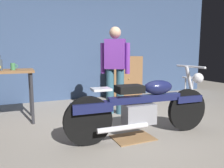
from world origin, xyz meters
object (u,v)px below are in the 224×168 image
object	(u,v)px
mug_green_speckled	(13,67)
person_standing	(115,66)
motorcycle	(143,106)
wooden_dresser	(125,78)
shop_stool	(189,83)
bottle	(0,65)

from	to	relation	value
mug_green_speckled	person_standing	bearing A→B (deg)	-4.73
motorcycle	wooden_dresser	world-z (taller)	wooden_dresser
motorcycle	shop_stool	xyz separation A→B (m)	(1.99, 1.28, 0.05)
motorcycle	shop_stool	distance (m)	2.37
person_standing	shop_stool	xyz separation A→B (m)	(1.86, 0.02, -0.43)
motorcycle	wooden_dresser	size ratio (longest dim) A/B	1.99
motorcycle	wooden_dresser	bearing A→B (deg)	71.49
motorcycle	mug_green_speckled	distance (m)	2.24
shop_stool	wooden_dresser	distance (m)	1.59
shop_stool	bottle	xyz separation A→B (m)	(-3.84, 0.08, 0.50)
wooden_dresser	shop_stool	bearing A→B (deg)	-48.25
mug_green_speckled	motorcycle	bearing A→B (deg)	-40.49
wooden_dresser	bottle	world-z (taller)	bottle
bottle	wooden_dresser	bearing A→B (deg)	21.67
wooden_dresser	mug_green_speckled	xyz separation A→B (m)	(-2.59, -1.05, 0.41)
person_standing	mug_green_speckled	size ratio (longest dim) A/B	14.53
wooden_dresser	person_standing	bearing A→B (deg)	-124.04
person_standing	bottle	xyz separation A→B (m)	(-1.97, 0.09, 0.07)
person_standing	shop_stool	bearing A→B (deg)	-145.94
motorcycle	wooden_dresser	distance (m)	2.64
motorcycle	bottle	world-z (taller)	bottle
person_standing	wooden_dresser	bearing A→B (deg)	-90.44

